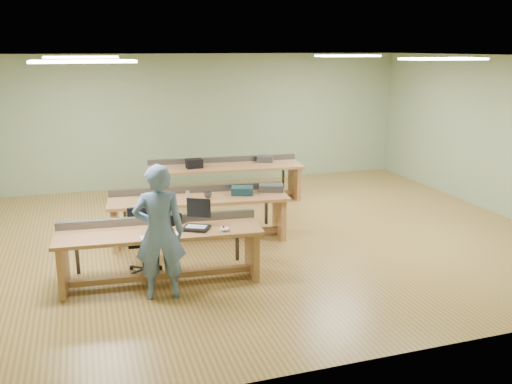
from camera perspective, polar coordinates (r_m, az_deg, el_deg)
floor at (r=9.30m, az=-0.73°, el=-4.70°), size 10.00×10.00×0.00m
ceiling at (r=8.75m, az=-0.79°, el=14.12°), size 10.00×10.00×0.00m
wall_back at (r=12.74m, az=-6.11°, el=7.54°), size 10.00×0.04×3.00m
wall_front at (r=5.32m, az=12.03°, el=-3.20°), size 10.00×0.04×3.00m
wall_right at (r=11.40m, az=24.14°, el=5.45°), size 0.04×8.00×3.00m
fluor_panels at (r=8.75m, az=-0.79°, el=13.93°), size 6.20×3.50×0.03m
workbench_front at (r=7.50m, az=-10.04°, el=-5.37°), size 2.79×0.96×0.86m
workbench_mid at (r=9.02m, az=-6.01°, el=-1.68°), size 2.99×1.08×0.86m
workbench_back at (r=11.36m, az=-3.22°, el=1.90°), size 3.25×1.15×0.86m
person at (r=6.92m, az=-10.14°, el=-4.22°), size 0.69×0.49×1.76m
laptop_base at (r=7.38m, az=-6.30°, el=-3.79°), size 0.43×0.40×0.04m
laptop_screen at (r=7.42m, az=-6.05°, el=-1.67°), size 0.30×0.18×0.27m
keyboard at (r=7.14m, az=-10.13°, el=-4.63°), size 0.50×0.21×0.03m
trackball_mouse at (r=7.29m, az=-3.35°, el=-3.87°), size 0.15×0.17×0.06m
camera_bag at (r=7.60m, az=-8.83°, el=-2.85°), size 0.27×0.21×0.16m
task_chair at (r=7.98m, az=-11.72°, el=-5.86°), size 0.52×0.52×0.91m
parts_bin_teal at (r=9.06m, az=-1.46°, el=0.15°), size 0.43×0.37×0.13m
parts_bin_grey at (r=9.27m, az=1.59°, el=0.46°), size 0.48×0.39×0.11m
mug at (r=8.88m, az=-5.09°, el=-0.30°), size 0.16×0.16×0.10m
drinks_can at (r=8.87m, az=-7.20°, el=-0.29°), size 0.09×0.09×0.13m
storage_box_back at (r=11.12m, az=-6.52°, el=3.00°), size 0.33×0.24×0.19m
tray_back at (r=11.63m, az=0.96°, el=3.50°), size 0.40×0.36×0.13m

